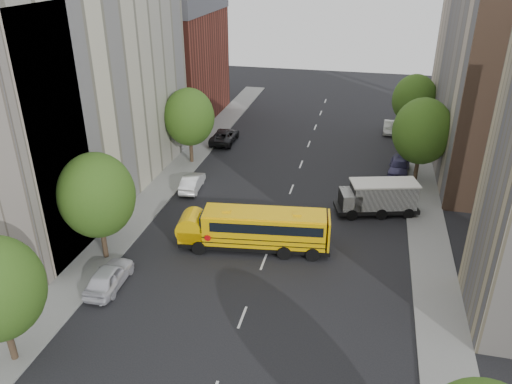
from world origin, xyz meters
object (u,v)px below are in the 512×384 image
(street_tree_2, at_px, (189,117))
(parked_car_5, at_px, (390,127))
(parked_car_4, at_px, (399,166))
(street_tree_1, at_px, (97,195))
(parked_car_0, at_px, (109,276))
(parked_car_1, at_px, (192,182))
(street_tree_4, at_px, (422,131))
(school_bus, at_px, (253,228))
(street_tree_5, at_px, (414,100))
(safari_truck, at_px, (378,197))
(parked_car_2, at_px, (225,136))

(street_tree_2, distance_m, parked_car_5, 24.70)
(street_tree_2, xyz_separation_m, parked_car_4, (20.57, 1.89, -4.03))
(parked_car_4, relative_size, parked_car_5, 1.20)
(street_tree_1, distance_m, parked_car_5, 38.02)
(parked_car_0, distance_m, parked_car_1, 14.99)
(street_tree_4, relative_size, school_bus, 0.73)
(street_tree_5, distance_m, parked_car_5, 5.10)
(safari_truck, relative_size, parked_car_2, 1.32)
(safari_truck, relative_size, parked_car_0, 1.55)
(street_tree_1, distance_m, parked_car_1, 12.93)
(street_tree_5, bearing_deg, street_tree_2, -151.39)
(street_tree_4, height_order, safari_truck, street_tree_4)
(street_tree_4, distance_m, parked_car_2, 21.81)
(parked_car_5, bearing_deg, school_bus, -106.72)
(street_tree_5, relative_size, safari_truck, 1.07)
(street_tree_4, bearing_deg, parked_car_4, 127.20)
(parked_car_1, bearing_deg, parked_car_4, -161.49)
(street_tree_1, height_order, school_bus, street_tree_1)
(safari_truck, distance_m, parked_car_0, 21.83)
(parked_car_0, relative_size, parked_car_1, 1.07)
(street_tree_4, relative_size, street_tree_5, 1.08)
(street_tree_2, relative_size, safari_truck, 1.10)
(street_tree_1, bearing_deg, school_bus, 20.16)
(parked_car_1, bearing_deg, street_tree_2, -74.52)
(street_tree_2, relative_size, parked_car_4, 1.64)
(street_tree_4, bearing_deg, parked_car_5, 98.83)
(safari_truck, relative_size, parked_car_5, 1.80)
(parked_car_1, distance_m, parked_car_2, 12.45)
(parked_car_2, xyz_separation_m, parked_car_5, (18.18, 7.71, -0.10))
(street_tree_1, xyz_separation_m, parked_car_0, (1.87, -2.98, -4.18))
(street_tree_1, bearing_deg, street_tree_4, 39.29)
(street_tree_1, bearing_deg, parked_car_1, 79.62)
(school_bus, bearing_deg, street_tree_5, 58.22)
(parked_car_0, bearing_deg, parked_car_4, -131.37)
(parked_car_1, xyz_separation_m, parked_car_4, (18.37, 7.88, 0.11))
(street_tree_1, relative_size, street_tree_5, 1.05)
(street_tree_4, relative_size, parked_car_5, 2.07)
(street_tree_5, distance_m, safari_truck, 19.52)
(street_tree_5, bearing_deg, parked_car_5, 135.46)
(street_tree_1, distance_m, school_bus, 11.02)
(parked_car_0, height_order, parked_car_2, parked_car_0)
(street_tree_5, relative_size, parked_car_0, 1.65)
(street_tree_2, bearing_deg, parked_car_1, -69.82)
(street_tree_1, relative_size, safari_truck, 1.12)
(street_tree_2, distance_m, parked_car_0, 21.45)
(parked_car_1, bearing_deg, parked_car_0, 84.02)
(street_tree_2, height_order, school_bus, street_tree_2)
(school_bus, bearing_deg, parked_car_0, -147.62)
(street_tree_4, relative_size, parked_car_0, 1.78)
(parked_car_1, bearing_deg, parked_car_5, -135.84)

